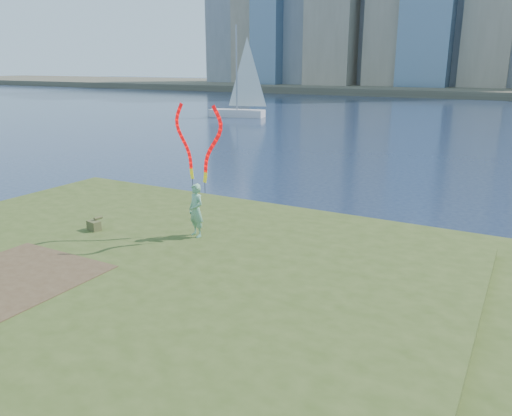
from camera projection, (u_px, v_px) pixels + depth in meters
The scene contains 7 objects.
ground at pixel (185, 277), 12.93m from camera, with size 320.00×320.00×0.00m, color #1A2741.
grassy_knoll at pixel (121, 301), 10.91m from camera, with size 20.00×18.00×0.80m.
dirt_patch at pixel (16, 276), 11.04m from camera, with size 3.20×3.00×0.02m, color #47331E.
far_shore at pixel (495, 90), 92.50m from camera, with size 320.00×40.00×1.20m, color #4A4536.
woman_with_ribbons at pixel (196, 184), 13.23m from camera, with size 1.86×0.72×3.86m.
canvas_bag at pixel (94, 225), 14.08m from camera, with size 0.41×0.46×0.35m.
sailboat at pixel (240, 102), 51.43m from camera, with size 6.07×2.98×9.12m.
Camera 1 is at (7.40, -9.52, 5.33)m, focal length 35.00 mm.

